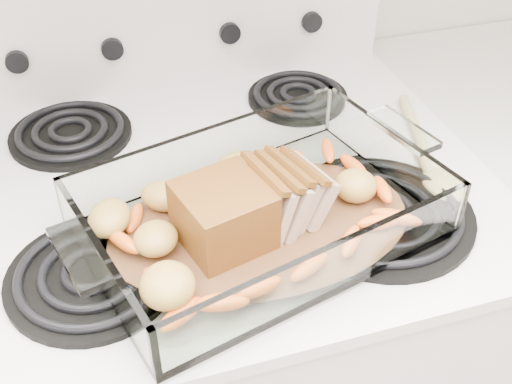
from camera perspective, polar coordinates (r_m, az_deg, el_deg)
name	(u,v)px	position (r m, az deg, el deg)	size (l,w,h in m)	color
electric_range	(223,362)	(1.27, -2.93, -14.87)	(0.78, 0.70, 1.12)	white
baking_dish	(261,218)	(0.81, 0.42, -2.31)	(0.43, 0.28, 0.08)	white
pork_roast	(240,206)	(0.79, -1.44, -1.25)	(0.19, 0.10, 0.08)	brown
roast_vegetables	(249,197)	(0.84, -0.61, -0.41)	(0.36, 0.20, 0.04)	orange
wooden_spoon	(432,160)	(0.98, 15.41, 2.73)	(0.09, 0.26, 0.02)	tan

